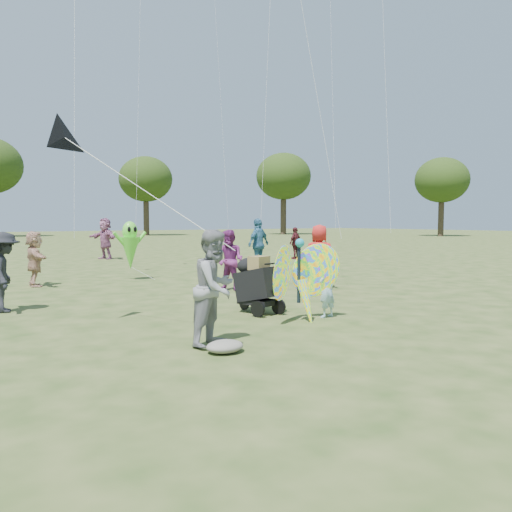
{
  "coord_description": "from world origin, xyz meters",
  "views": [
    {
      "loc": [
        -5.52,
        -6.05,
        1.76
      ],
      "look_at": [
        -0.2,
        1.5,
        1.1
      ],
      "focal_mm": 35.0,
      "sensor_mm": 36.0,
      "label": 1
    }
  ],
  "objects_px": {
    "alien_kite": "(130,247)",
    "adult_man": "(215,287)",
    "crowd_a": "(319,257)",
    "crowd_e": "(230,260)",
    "child_girl": "(327,290)",
    "crowd_d": "(35,259)",
    "butterfly_kite": "(302,281)",
    "crowd_c": "(258,244)",
    "crowd_b": "(4,272)",
    "crowd_h": "(295,243)",
    "crowd_j": "(105,238)",
    "jogging_stroller": "(256,281)"
  },
  "relations": [
    {
      "from": "alien_kite",
      "to": "adult_man",
      "type": "bearing_deg",
      "value": -103.0
    },
    {
      "from": "crowd_a",
      "to": "crowd_e",
      "type": "height_order",
      "value": "crowd_a"
    },
    {
      "from": "child_girl",
      "to": "crowd_d",
      "type": "height_order",
      "value": "crowd_d"
    },
    {
      "from": "crowd_e",
      "to": "butterfly_kite",
      "type": "height_order",
      "value": "crowd_e"
    },
    {
      "from": "crowd_c",
      "to": "crowd_d",
      "type": "height_order",
      "value": "crowd_c"
    },
    {
      "from": "crowd_c",
      "to": "crowd_d",
      "type": "bearing_deg",
      "value": -16.42
    },
    {
      "from": "crowd_c",
      "to": "crowd_e",
      "type": "xyz_separation_m",
      "value": [
        -3.6,
        -3.84,
        -0.15
      ]
    },
    {
      "from": "crowd_b",
      "to": "butterfly_kite",
      "type": "distance_m",
      "value": 5.69
    },
    {
      "from": "crowd_h",
      "to": "crowd_a",
      "type": "bearing_deg",
      "value": 37.27
    },
    {
      "from": "crowd_c",
      "to": "crowd_j",
      "type": "bearing_deg",
      "value": -88.95
    },
    {
      "from": "crowd_a",
      "to": "crowd_b",
      "type": "height_order",
      "value": "crowd_a"
    },
    {
      "from": "alien_kite",
      "to": "butterfly_kite",
      "type": "bearing_deg",
      "value": -88.5
    },
    {
      "from": "crowd_c",
      "to": "butterfly_kite",
      "type": "relative_size",
      "value": 1.06
    },
    {
      "from": "crowd_a",
      "to": "alien_kite",
      "type": "bearing_deg",
      "value": -3.44
    },
    {
      "from": "crowd_h",
      "to": "crowd_j",
      "type": "height_order",
      "value": "crowd_j"
    },
    {
      "from": "crowd_j",
      "to": "butterfly_kite",
      "type": "relative_size",
      "value": 1.09
    },
    {
      "from": "crowd_b",
      "to": "crowd_h",
      "type": "xyz_separation_m",
      "value": [
        13.06,
        7.03,
        -0.04
      ]
    },
    {
      "from": "crowd_d",
      "to": "crowd_h",
      "type": "distance_m",
      "value": 12.26
    },
    {
      "from": "alien_kite",
      "to": "crowd_a",
      "type": "bearing_deg",
      "value": -55.75
    },
    {
      "from": "adult_man",
      "to": "crowd_d",
      "type": "height_order",
      "value": "adult_man"
    },
    {
      "from": "crowd_a",
      "to": "crowd_c",
      "type": "height_order",
      "value": "crowd_c"
    },
    {
      "from": "jogging_stroller",
      "to": "butterfly_kite",
      "type": "bearing_deg",
      "value": -95.79
    },
    {
      "from": "crowd_a",
      "to": "jogging_stroller",
      "type": "xyz_separation_m",
      "value": [
        -3.19,
        -1.72,
        -0.22
      ]
    },
    {
      "from": "crowd_e",
      "to": "jogging_stroller",
      "type": "bearing_deg",
      "value": -49.05
    },
    {
      "from": "adult_man",
      "to": "crowd_e",
      "type": "height_order",
      "value": "adult_man"
    },
    {
      "from": "crowd_b",
      "to": "butterfly_kite",
      "type": "xyz_separation_m",
      "value": [
        4.08,
        -3.96,
        -0.06
      ]
    },
    {
      "from": "adult_man",
      "to": "crowd_c",
      "type": "bearing_deg",
      "value": 24.58
    },
    {
      "from": "butterfly_kite",
      "to": "crowd_a",
      "type": "bearing_deg",
      "value": 43.49
    },
    {
      "from": "child_girl",
      "to": "crowd_e",
      "type": "relative_size",
      "value": 0.67
    },
    {
      "from": "crowd_b",
      "to": "crowd_d",
      "type": "bearing_deg",
      "value": -7.17
    },
    {
      "from": "crowd_d",
      "to": "alien_kite",
      "type": "xyz_separation_m",
      "value": [
        2.62,
        -0.08,
        0.23
      ]
    },
    {
      "from": "crowd_a",
      "to": "adult_man",
      "type": "bearing_deg",
      "value": 86.21
    },
    {
      "from": "adult_man",
      "to": "alien_kite",
      "type": "relative_size",
      "value": 0.94
    },
    {
      "from": "child_girl",
      "to": "crowd_b",
      "type": "relative_size",
      "value": 0.66
    },
    {
      "from": "crowd_a",
      "to": "crowd_j",
      "type": "bearing_deg",
      "value": -32.65
    },
    {
      "from": "child_girl",
      "to": "crowd_b",
      "type": "bearing_deg",
      "value": -45.31
    },
    {
      "from": "crowd_h",
      "to": "jogging_stroller",
      "type": "xyz_separation_m",
      "value": [
        -9.15,
        -9.86,
        -0.12
      ]
    },
    {
      "from": "crowd_j",
      "to": "crowd_a",
      "type": "bearing_deg",
      "value": -14.1
    },
    {
      "from": "crowd_a",
      "to": "butterfly_kite",
      "type": "relative_size",
      "value": 0.95
    },
    {
      "from": "crowd_d",
      "to": "child_girl",
      "type": "bearing_deg",
      "value": -150.79
    },
    {
      "from": "child_girl",
      "to": "crowd_a",
      "type": "bearing_deg",
      "value": -135.34
    },
    {
      "from": "child_girl",
      "to": "crowd_d",
      "type": "relative_size",
      "value": 0.69
    },
    {
      "from": "crowd_e",
      "to": "crowd_j",
      "type": "xyz_separation_m",
      "value": [
        0.84,
        12.05,
        0.18
      ]
    },
    {
      "from": "butterfly_kite",
      "to": "child_girl",
      "type": "bearing_deg",
      "value": 0.64
    },
    {
      "from": "crowd_h",
      "to": "butterfly_kite",
      "type": "relative_size",
      "value": 0.84
    },
    {
      "from": "adult_man",
      "to": "jogging_stroller",
      "type": "relative_size",
      "value": 1.47
    },
    {
      "from": "child_girl",
      "to": "crowd_d",
      "type": "distance_m",
      "value": 8.37
    },
    {
      "from": "child_girl",
      "to": "crowd_c",
      "type": "distance_m",
      "value": 8.75
    },
    {
      "from": "jogging_stroller",
      "to": "crowd_d",
      "type": "bearing_deg",
      "value": 97.16
    },
    {
      "from": "crowd_a",
      "to": "crowd_d",
      "type": "bearing_deg",
      "value": 12.9
    }
  ]
}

